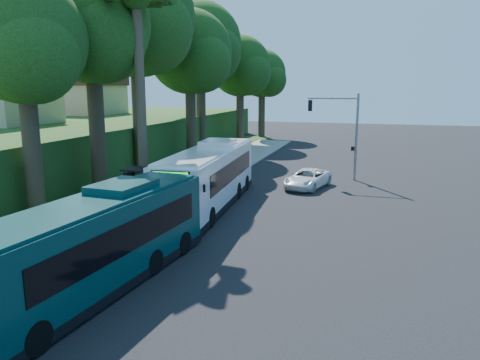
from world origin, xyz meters
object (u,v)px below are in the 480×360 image
(bus_shelter, at_px, (147,180))
(teal_bus, at_px, (93,244))
(white_bus, at_px, (210,176))
(pickup, at_px, (307,179))

(bus_shelter, height_order, teal_bus, teal_bus)
(bus_shelter, height_order, white_bus, white_bus)
(pickup, bearing_deg, bus_shelter, -120.91)
(white_bus, bearing_deg, pickup, 50.08)
(white_bus, distance_m, pickup, 8.99)
(bus_shelter, bearing_deg, pickup, 45.41)
(bus_shelter, bearing_deg, white_bus, 25.48)
(bus_shelter, relative_size, white_bus, 0.23)
(bus_shelter, distance_m, teal_bus, 12.12)
(bus_shelter, relative_size, pickup, 0.63)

